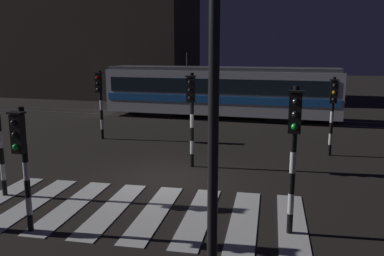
% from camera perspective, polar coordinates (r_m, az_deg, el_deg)
% --- Properties ---
extents(ground_plane, '(120.00, 120.00, 0.00)m').
position_cam_1_polar(ground_plane, '(13.88, -3.53, -7.23)').
color(ground_plane, black).
extents(rail_near, '(80.00, 0.12, 0.03)m').
position_cam_1_polar(rail_near, '(25.04, 5.38, 1.07)').
color(rail_near, '#59595E').
rests_on(rail_near, ground).
extents(rail_far, '(80.00, 0.12, 0.03)m').
position_cam_1_polar(rail_far, '(26.43, 5.94, 1.59)').
color(rail_far, '#59595E').
rests_on(rail_far, ground).
extents(crosswalk_zebra, '(9.46, 4.69, 0.02)m').
position_cam_1_polar(crosswalk_zebra, '(11.38, -8.35, -11.50)').
color(crosswalk_zebra, silver).
rests_on(crosswalk_zebra, ground).
extents(traffic_light_corner_far_left, '(0.36, 0.42, 3.36)m').
position_cam_1_polar(traffic_light_corner_far_left, '(19.99, -12.91, 4.67)').
color(traffic_light_corner_far_left, black).
rests_on(traffic_light_corner_far_left, ground).
extents(traffic_light_corner_far_right, '(0.36, 0.42, 3.26)m').
position_cam_1_polar(traffic_light_corner_far_right, '(17.30, 19.29, 3.15)').
color(traffic_light_corner_far_right, black).
rests_on(traffic_light_corner_far_right, ground).
extents(traffic_light_median_centre, '(0.36, 0.42, 3.52)m').
position_cam_1_polar(traffic_light_median_centre, '(14.70, -0.09, 3.13)').
color(traffic_light_median_centre, black).
rests_on(traffic_light_median_centre, ground).
extents(traffic_light_corner_near_right, '(0.36, 0.42, 3.55)m').
position_cam_1_polar(traffic_light_corner_near_right, '(9.46, 14.22, -1.56)').
color(traffic_light_corner_near_right, black).
rests_on(traffic_light_corner_near_right, ground).
extents(traffic_light_kerb_mid_left, '(0.36, 0.42, 3.06)m').
position_cam_1_polar(traffic_light_kerb_mid_left, '(10.16, -22.93, -3.14)').
color(traffic_light_kerb_mid_left, black).
rests_on(traffic_light_kerb_mid_left, ground).
extents(street_lamp_near_kerb, '(0.44, 1.21, 6.80)m').
position_cam_1_polar(street_lamp_near_kerb, '(6.25, 2.63, 10.94)').
color(street_lamp_near_kerb, black).
rests_on(street_lamp_near_kerb, ground).
extents(tram, '(14.81, 2.58, 4.15)m').
position_cam_1_polar(tram, '(25.64, 4.02, 5.23)').
color(tram, silver).
rests_on(tram, ground).
extents(building_backdrop, '(17.13, 8.00, 10.44)m').
position_cam_1_polar(building_backdrop, '(39.23, -12.90, 12.09)').
color(building_backdrop, '#382D28').
rests_on(building_backdrop, ground).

